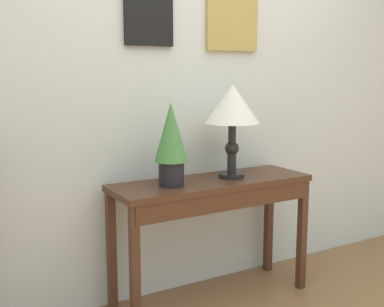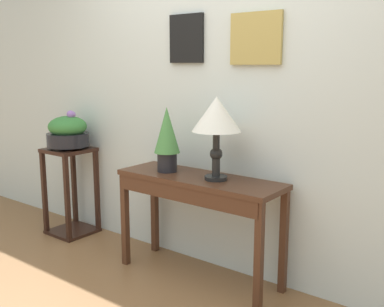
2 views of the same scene
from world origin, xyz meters
name	(u,v)px [view 1 (image 1 of 2)]	position (x,y,z in m)	size (l,w,h in m)	color
back_wall_with_art	(189,60)	(0.00, 1.39, 1.40)	(9.00, 0.13, 2.80)	silver
console_table	(214,199)	(-0.01, 1.08, 0.62)	(1.18, 0.39, 0.72)	#472819
table_lamp	(232,108)	(0.12, 1.11, 1.13)	(0.32, 0.32, 0.54)	black
potted_plant_on_console	(171,140)	(-0.28, 1.09, 0.97)	(0.18, 0.18, 0.45)	black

